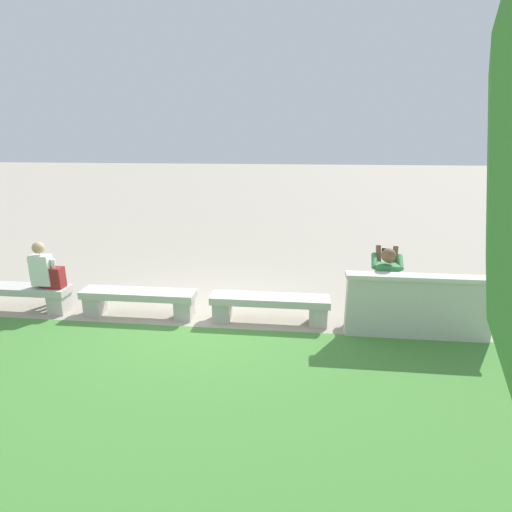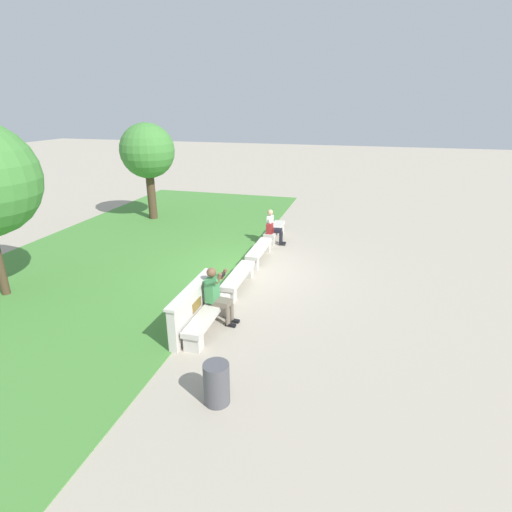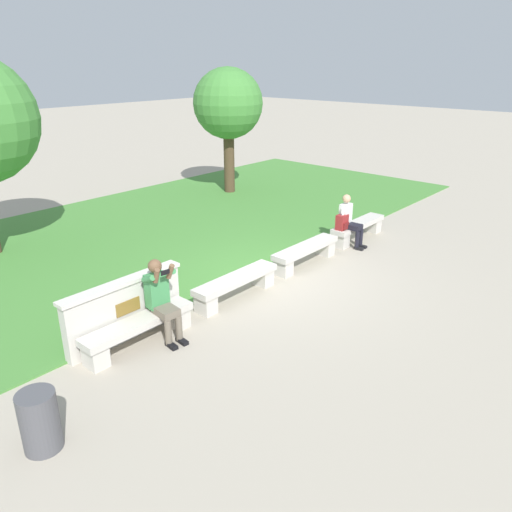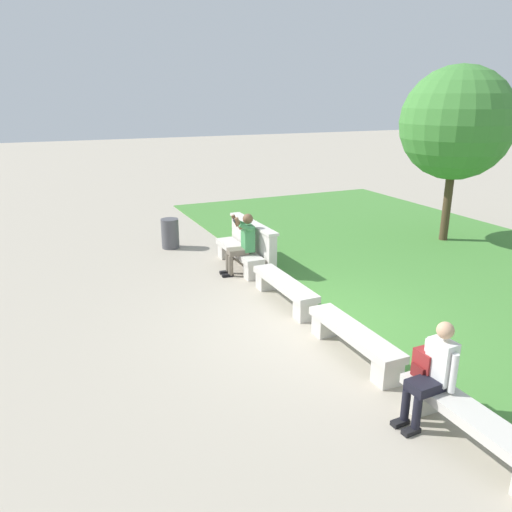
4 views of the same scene
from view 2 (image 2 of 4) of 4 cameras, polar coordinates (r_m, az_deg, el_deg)
ground_plane at (r=11.93m, az=-0.91°, el=-2.40°), size 80.00×80.00×0.00m
grass_strip at (r=13.73m, az=-18.75°, el=-0.30°), size 20.59×8.00×0.03m
bench_main at (r=8.99m, az=-6.92°, el=-8.76°), size 1.93×0.40×0.45m
bench_near at (r=10.84m, az=-2.55°, el=-3.19°), size 1.93×0.40×0.45m
bench_mid at (r=12.82m, az=0.47°, el=0.72°), size 1.93×0.40×0.45m
bench_far at (r=14.86m, az=2.68°, el=3.58°), size 1.93×0.40×0.45m
backrest_wall_with_plaque at (r=9.01m, az=-9.00°, el=-7.24°), size 2.15×0.24×1.01m
person_photographer at (r=9.10m, az=-5.61°, el=-5.21°), size 0.50×0.75×1.32m
person_distant at (r=14.20m, az=2.45°, el=4.32°), size 0.48×0.68×1.26m
backpack at (r=14.04m, az=2.00°, el=3.94°), size 0.28×0.24×0.43m
tree_left_background at (r=17.61m, az=-15.25°, el=14.17°), size 2.24×2.24×4.03m
trash_bin at (r=7.00m, az=-5.65°, el=-17.66°), size 0.44×0.44×0.75m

